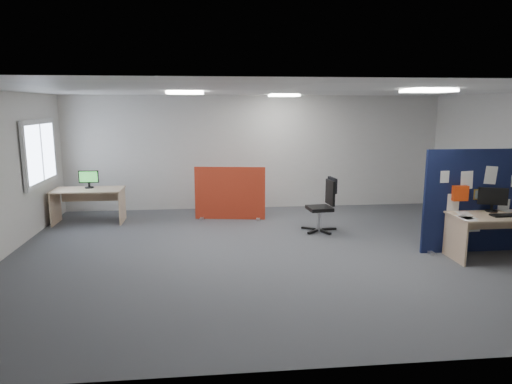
{
  "coord_description": "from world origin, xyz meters",
  "views": [
    {
      "loc": [
        -1.14,
        -7.36,
        2.47
      ],
      "look_at": [
        -0.34,
        0.28,
        1.0
      ],
      "focal_mm": 32.0,
      "sensor_mm": 36.0,
      "label": 1
    }
  ],
  "objects": [
    {
      "name": "monitor_second",
      "position": [
        -3.68,
        2.52,
        0.94
      ],
      "size": [
        0.41,
        0.19,
        0.38
      ],
      "rotation": [
        0.0,
        0.0,
        -0.01
      ],
      "color": "black",
      "rests_on": "second_desk"
    },
    {
      "name": "red_divider",
      "position": [
        -0.68,
        2.4,
        0.57
      ],
      "size": [
        1.53,
        0.3,
        1.15
      ],
      "rotation": [
        0.0,
        0.0,
        -0.15
      ],
      "color": "#AB2F16",
      "rests_on": "floor"
    },
    {
      "name": "desk_papers",
      "position": [
        3.33,
        -0.68,
        0.73
      ],
      "size": [
        1.47,
        0.82,
        0.0
      ],
      "color": "white",
      "rests_on": "main_desk"
    },
    {
      "name": "floor",
      "position": [
        0.0,
        0.0,
        0.0
      ],
      "size": [
        9.0,
        9.0,
        0.0
      ],
      "primitive_type": "plane",
      "color": "#4E5155",
      "rests_on": "ground"
    },
    {
      "name": "office_chair",
      "position": [
        1.13,
        1.22,
        0.6
      ],
      "size": [
        0.69,
        0.7,
        1.05
      ],
      "rotation": [
        0.0,
        0.0,
        0.1
      ],
      "color": "black",
      "rests_on": "floor"
    },
    {
      "name": "ceiling_lights",
      "position": [
        0.33,
        0.67,
        2.67
      ],
      "size": [
        4.1,
        4.1,
        0.04
      ],
      "color": "white",
      "rests_on": "ceiling"
    },
    {
      "name": "ceiling",
      "position": [
        0.0,
        0.0,
        2.7
      ],
      "size": [
        9.0,
        7.0,
        0.02
      ],
      "primitive_type": "cube",
      "color": "white",
      "rests_on": "wall_back"
    },
    {
      "name": "monitor_main",
      "position": [
        3.52,
        -0.44,
        0.95
      ],
      "size": [
        0.44,
        0.19,
        0.4
      ],
      "rotation": [
        0.0,
        0.0,
        -0.35
      ],
      "color": "black",
      "rests_on": "main_desk"
    },
    {
      "name": "main_desk",
      "position": [
        3.58,
        -0.64,
        0.55
      ],
      "size": [
        1.65,
        0.73,
        0.73
      ],
      "color": "#DDB08E",
      "rests_on": "floor"
    },
    {
      "name": "keyboard",
      "position": [
        3.55,
        -0.77,
        0.74
      ],
      "size": [
        0.45,
        0.18,
        0.02
      ],
      "primitive_type": "cube",
      "rotation": [
        0.0,
        0.0,
        0.01
      ],
      "color": "black",
      "rests_on": "main_desk"
    },
    {
      "name": "wall_back",
      "position": [
        0.0,
        3.5,
        1.35
      ],
      "size": [
        9.0,
        0.02,
        2.7
      ],
      "primitive_type": "cube",
      "color": "silver",
      "rests_on": "floor"
    },
    {
      "name": "window",
      "position": [
        -4.44,
        2.0,
        1.55
      ],
      "size": [
        0.06,
        1.7,
        1.3
      ],
      "color": "white",
      "rests_on": "wall_left"
    },
    {
      "name": "navy_divider",
      "position": [
        3.47,
        -0.29,
        0.88
      ],
      "size": [
        2.13,
        0.3,
        1.76
      ],
      "color": "black",
      "rests_on": "floor"
    },
    {
      "name": "wall_front",
      "position": [
        0.0,
        -3.5,
        1.35
      ],
      "size": [
        9.0,
        0.02,
        2.7
      ],
      "primitive_type": "cube",
      "color": "silver",
      "rests_on": "floor"
    },
    {
      "name": "second_desk",
      "position": [
        -3.68,
        2.44,
        0.54
      ],
      "size": [
        1.44,
        0.72,
        0.73
      ],
      "color": "#DDB08E",
      "rests_on": "floor"
    }
  ]
}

